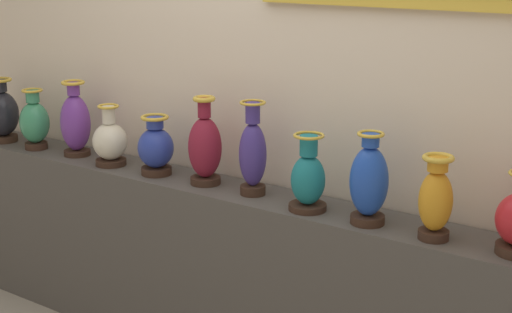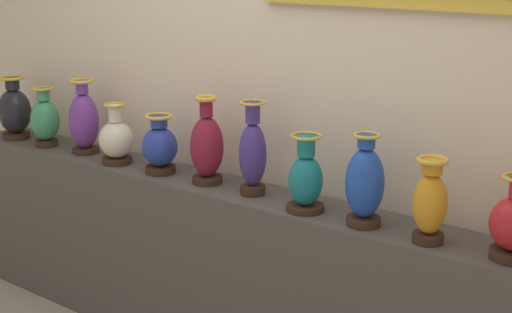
% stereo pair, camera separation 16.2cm
% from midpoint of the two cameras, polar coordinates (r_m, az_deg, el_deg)
% --- Properties ---
extents(display_shelf, '(3.91, 0.31, 0.87)m').
position_cam_midpoint_polar(display_shelf, '(3.58, -1.31, -9.43)').
color(display_shelf, '#4C4742').
rests_on(display_shelf, ground_plane).
extents(back_wall, '(6.16, 0.14, 2.64)m').
position_cam_midpoint_polar(back_wall, '(3.47, 0.92, 5.34)').
color(back_wall, beige).
rests_on(back_wall, ground_plane).
extents(vase_onyx, '(0.19, 0.19, 0.36)m').
position_cam_midpoint_polar(vase_onyx, '(4.57, -19.27, 3.03)').
color(vase_onyx, '#382319').
rests_on(vase_onyx, display_shelf).
extents(vase_jade, '(0.16, 0.16, 0.33)m').
position_cam_midpoint_polar(vase_jade, '(4.35, -17.11, 2.44)').
color(vase_jade, '#382319').
rests_on(vase_jade, display_shelf).
extents(vase_violet, '(0.16, 0.16, 0.40)m').
position_cam_midpoint_polar(vase_violet, '(4.14, -14.32, 2.46)').
color(vase_violet, '#382319').
rests_on(vase_violet, display_shelf).
extents(vase_ivory, '(0.17, 0.17, 0.31)m').
position_cam_midpoint_polar(vase_ivory, '(3.93, -11.92, 1.10)').
color(vase_ivory, '#382319').
rests_on(vase_ivory, display_shelf).
extents(vase_cobalt, '(0.17, 0.17, 0.29)m').
position_cam_midpoint_polar(vase_cobalt, '(3.73, -8.67, 0.64)').
color(vase_cobalt, '#382319').
rests_on(vase_cobalt, display_shelf).
extents(vase_burgundy, '(0.15, 0.15, 0.41)m').
position_cam_midpoint_polar(vase_burgundy, '(3.54, -5.11, 0.68)').
color(vase_burgundy, '#382319').
rests_on(vase_burgundy, display_shelf).
extents(vase_indigo, '(0.12, 0.12, 0.42)m').
position_cam_midpoint_polar(vase_indigo, '(3.37, -1.62, 0.20)').
color(vase_indigo, '#382319').
rests_on(vase_indigo, display_shelf).
extents(vase_teal, '(0.16, 0.16, 0.33)m').
position_cam_midpoint_polar(vase_teal, '(3.18, 2.43, -1.66)').
color(vase_teal, '#382319').
rests_on(vase_teal, display_shelf).
extents(vase_sapphire, '(0.15, 0.15, 0.37)m').
position_cam_midpoint_polar(vase_sapphire, '(3.03, 6.86, -1.92)').
color(vase_sapphire, '#382319').
rests_on(vase_sapphire, display_shelf).
extents(vase_amber, '(0.13, 0.13, 0.33)m').
position_cam_midpoint_polar(vase_amber, '(2.91, 11.62, -3.15)').
color(vase_amber, '#382319').
rests_on(vase_amber, display_shelf).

